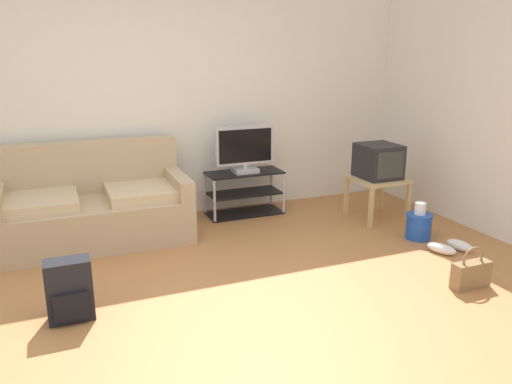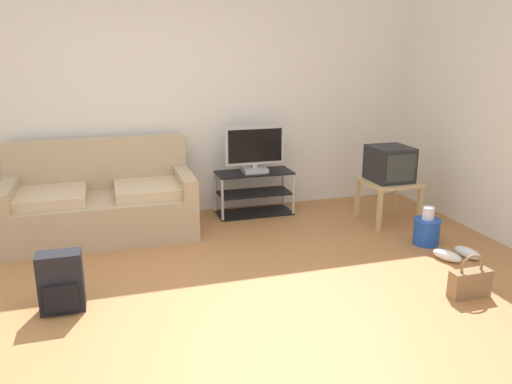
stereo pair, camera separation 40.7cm
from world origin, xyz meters
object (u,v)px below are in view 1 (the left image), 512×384
object	(u,v)px
couch	(93,207)
tv_stand	(244,193)
cleaning_bucket	(419,224)
sneakers_pair	(451,247)
handbag	(471,273)
crt_tv	(378,161)
backpack	(70,291)
flat_tv	(245,150)
side_table	(378,184)

from	to	relation	value
couch	tv_stand	xyz separation A→B (m)	(1.65, 0.18, -0.09)
cleaning_bucket	sneakers_pair	size ratio (longest dim) A/B	0.92
handbag	cleaning_bucket	world-z (taller)	cleaning_bucket
crt_tv	backpack	xyz separation A→B (m)	(-3.24, -1.05, -0.43)
cleaning_bucket	flat_tv	bearing A→B (deg)	134.14
couch	crt_tv	world-z (taller)	couch
tv_stand	backpack	size ratio (longest dim) A/B	1.93
cleaning_bucket	crt_tv	bearing A→B (deg)	91.77
tv_stand	crt_tv	xyz separation A→B (m)	(1.29, -0.68, 0.40)
crt_tv	cleaning_bucket	world-z (taller)	crt_tv
couch	side_table	bearing A→B (deg)	-9.88
sneakers_pair	backpack	bearing A→B (deg)	179.27
tv_stand	side_table	distance (m)	1.47
handbag	crt_tv	bearing A→B (deg)	79.88
couch	backpack	size ratio (longest dim) A/B	4.08
side_table	cleaning_bucket	distance (m)	0.72
backpack	cleaning_bucket	xyz separation A→B (m)	(3.26, 0.35, -0.06)
couch	flat_tv	xyz separation A→B (m)	(1.65, 0.16, 0.41)
backpack	handbag	xyz separation A→B (m)	(2.93, -0.67, -0.10)
couch	side_table	size ratio (longest dim) A/B	3.36
crt_tv	side_table	bearing A→B (deg)	-90.00
tv_stand	flat_tv	world-z (taller)	flat_tv
crt_tv	sneakers_pair	world-z (taller)	crt_tv
side_table	crt_tv	world-z (taller)	crt_tv
backpack	cleaning_bucket	size ratio (longest dim) A/B	1.18
flat_tv	crt_tv	distance (m)	1.45
crt_tv	handbag	xyz separation A→B (m)	(-0.31, -1.72, -0.53)
tv_stand	flat_tv	xyz separation A→B (m)	(-0.00, -0.02, 0.50)
tv_stand	sneakers_pair	xyz separation A→B (m)	(1.37, -1.77, -0.20)
flat_tv	cleaning_bucket	bearing A→B (deg)	-45.86
couch	handbag	distance (m)	3.45
flat_tv	backpack	xyz separation A→B (m)	(-1.95, -1.70, -0.53)
flat_tv	sneakers_pair	bearing A→B (deg)	-51.93
flat_tv	sneakers_pair	xyz separation A→B (m)	(1.37, -1.75, -0.70)
tv_stand	handbag	world-z (taller)	tv_stand
tv_stand	backpack	distance (m)	2.60
backpack	handbag	size ratio (longest dim) A/B	1.29
sneakers_pair	crt_tv	bearing A→B (deg)	93.98
couch	handbag	world-z (taller)	couch
flat_tv	handbag	world-z (taller)	flat_tv
couch	backpack	distance (m)	1.58
couch	backpack	bearing A→B (deg)	-100.90
crt_tv	handbag	world-z (taller)	crt_tv
backpack	flat_tv	bearing A→B (deg)	60.12
tv_stand	cleaning_bucket	xyz separation A→B (m)	(1.31, -1.38, -0.09)
crt_tv	backpack	bearing A→B (deg)	-162.07
couch	crt_tv	distance (m)	3.00
cleaning_bucket	couch	bearing A→B (deg)	158.06
backpack	cleaning_bucket	world-z (taller)	backpack
crt_tv	backpack	distance (m)	3.43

